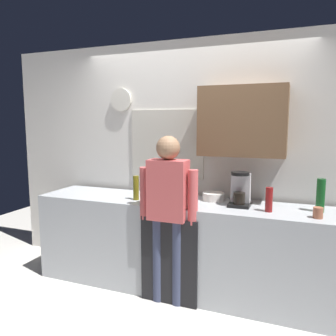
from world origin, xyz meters
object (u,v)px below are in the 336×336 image
coffee_maker (240,191)px  potted_plant (166,189)px  bottle_olive_oil (136,188)px  cup_terracotta_mug (318,213)px  dish_soap (187,199)px  bottle_green_wine (321,195)px  bottle_red_vinegar (269,200)px  mixing_bowl (213,197)px  person_at_sink (168,206)px

coffee_maker → potted_plant: (-0.72, -0.10, -0.01)m
bottle_olive_oil → potted_plant: bearing=7.1°
bottle_olive_oil → potted_plant: size_ratio=1.09×
cup_terracotta_mug → dish_soap: (-1.12, -0.06, 0.03)m
bottle_green_wine → potted_plant: 1.42m
bottle_red_vinegar → potted_plant: (-0.99, 0.02, 0.02)m
bottle_red_vinegar → mixing_bowl: bearing=156.4°
coffee_maker → mixing_bowl: 0.33m
dish_soap → potted_plant: bearing=151.5°
bottle_olive_oil → bottle_green_wine: bearing=5.7°
bottle_red_vinegar → cup_terracotta_mug: bottle_red_vinegar is taller
bottle_red_vinegar → bottle_green_wine: bearing=20.5°
mixing_bowl → potted_plant: size_ratio=0.96×
coffee_maker → bottle_green_wine: coffee_maker is taller
cup_terracotta_mug → coffee_maker: bearing=164.3°
bottle_red_vinegar → dish_soap: bottle_red_vinegar is taller
bottle_green_wine → person_at_sink: bearing=-164.2°
bottle_olive_oil → cup_terracotta_mug: 1.71m
person_at_sink → dish_soap: bearing=39.6°
bottle_red_vinegar → person_at_sink: bearing=-166.6°
cup_terracotta_mug → person_at_sink: size_ratio=0.06×
dish_soap → mixing_bowl: bearing=65.9°
coffee_maker → bottle_olive_oil: size_ratio=1.32×
bottle_red_vinegar → person_at_sink: (-0.88, -0.21, -0.09)m
coffee_maker → potted_plant: 0.73m
person_at_sink → bottle_green_wine: bearing=25.9°
mixing_bowl → potted_plant: 0.49m
coffee_maker → person_at_sink: size_ratio=0.21×
cup_terracotta_mug → dish_soap: bearing=-177.0°
mixing_bowl → person_at_sink: (-0.32, -0.46, -0.02)m
bottle_red_vinegar → bottle_olive_oil: size_ratio=0.88×
bottle_olive_oil → potted_plant: bottle_olive_oil is taller
cup_terracotta_mug → person_at_sink: 1.29m
coffee_maker → cup_terracotta_mug: bearing=-15.7°
mixing_bowl → person_at_sink: size_ratio=0.14×
coffee_maker → bottle_green_wine: 0.70m
bottle_olive_oil → mixing_bowl: size_ratio=1.14×
dish_soap → person_at_sink: 0.19m
bottle_green_wine → dish_soap: 1.19m
bottle_green_wine → bottle_olive_oil: (-1.73, -0.17, -0.02)m
cup_terracotta_mug → mixing_bowl: cup_terracotta_mug is taller
mixing_bowl → dish_soap: 0.40m
dish_soap → bottle_olive_oil: bearing=169.7°
bottle_red_vinegar → potted_plant: potted_plant is taller
bottle_green_wine → bottle_olive_oil: bottle_green_wine is taller
coffee_maker → bottle_olive_oil: 1.05m
bottle_red_vinegar → bottle_olive_oil: bearing=-179.3°
bottle_olive_oil → person_at_sink: bearing=-24.4°
potted_plant → dish_soap: size_ratio=1.28×
bottle_olive_oil → person_at_sink: 0.48m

